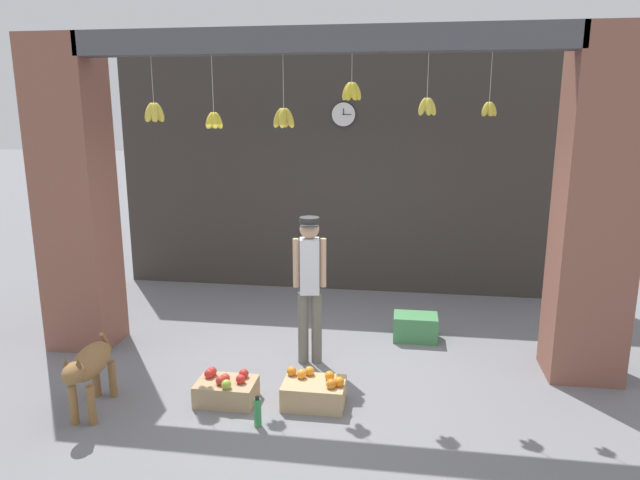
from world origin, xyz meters
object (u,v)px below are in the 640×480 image
object	(u,v)px
wall_clock	(344,114)
dog	(89,366)
fruit_crate_oranges	(315,392)
water_bottle	(258,412)
shopkeeper	(310,280)
produce_box_green	(415,327)
fruit_crate_apples	(226,390)

from	to	relation	value
wall_clock	dog	bearing A→B (deg)	-115.13
dog	fruit_crate_oranges	xyz separation A→B (m)	(1.94, 0.42, -0.32)
water_bottle	wall_clock	bearing A→B (deg)	85.66
dog	wall_clock	distance (m)	4.76
shopkeeper	wall_clock	size ratio (longest dim) A/B	4.54
fruit_crate_oranges	produce_box_green	size ratio (longest dim) A/B	1.11
dog	wall_clock	world-z (taller)	wall_clock
shopkeeper	produce_box_green	world-z (taller)	shopkeeper
shopkeeper	fruit_crate_apples	size ratio (longest dim) A/B	2.93
fruit_crate_oranges	dog	bearing A→B (deg)	-167.66
shopkeeper	fruit_crate_apples	world-z (taller)	shopkeeper
produce_box_green	water_bottle	size ratio (longest dim) A/B	1.85
dog	produce_box_green	world-z (taller)	dog
fruit_crate_oranges	fruit_crate_apples	bearing A→B (deg)	-175.11
dog	fruit_crate_oranges	bearing A→B (deg)	94.43
produce_box_green	wall_clock	bearing A→B (deg)	121.20
fruit_crate_oranges	water_bottle	distance (m)	0.61
dog	water_bottle	distance (m)	1.55
fruit_crate_apples	produce_box_green	world-z (taller)	produce_box_green
fruit_crate_oranges	produce_box_green	world-z (taller)	fruit_crate_oranges
fruit_crate_oranges	produce_box_green	distance (m)	1.92
produce_box_green	fruit_crate_apples	bearing A→B (deg)	-134.92
dog	fruit_crate_oranges	world-z (taller)	dog
water_bottle	fruit_crate_apples	bearing A→B (deg)	137.02
dog	fruit_crate_apples	xyz separation A→B (m)	(1.12, 0.35, -0.33)
dog	fruit_crate_apples	distance (m)	1.22
shopkeeper	fruit_crate_oranges	bearing A→B (deg)	92.63
dog	water_bottle	bearing A→B (deg)	81.68
dog	fruit_crate_oranges	distance (m)	2.01
shopkeeper	fruit_crate_apples	xyz separation A→B (m)	(-0.63, -0.94, -0.80)
fruit_crate_apples	wall_clock	world-z (taller)	wall_clock
fruit_crate_apples	wall_clock	size ratio (longest dim) A/B	1.55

